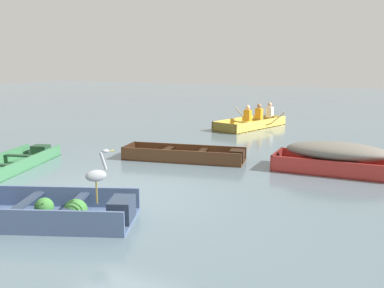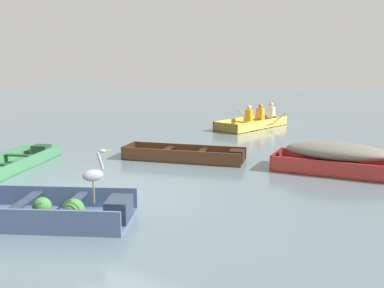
{
  "view_description": "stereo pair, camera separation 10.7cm",
  "coord_description": "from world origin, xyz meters",
  "views": [
    {
      "loc": [
        5.15,
        -6.55,
        2.56
      ],
      "look_at": [
        -0.21,
        3.72,
        0.35
      ],
      "focal_mm": 40.0,
      "sensor_mm": 36.0,
      "label": 1
    },
    {
      "loc": [
        5.24,
        -6.5,
        2.56
      ],
      "look_at": [
        -0.21,
        3.72,
        0.35
      ],
      "focal_mm": 40.0,
      "sensor_mm": 36.0,
      "label": 2
    }
  ],
  "objects": [
    {
      "name": "skiff_green_far_moored",
      "position": [
        -3.49,
        0.49,
        0.1
      ],
      "size": [
        1.98,
        3.48,
        0.32
      ],
      "color": "#387047",
      "rests_on": "ground"
    },
    {
      "name": "skiff_red_mid_moored",
      "position": [
        3.65,
        3.76,
        0.42
      ],
      "size": [
        2.93,
        1.29,
        0.72
      ],
      "color": "#AD2D28",
      "rests_on": "ground"
    },
    {
      "name": "rowboat_yellow_with_crew",
      "position": [
        -0.53,
        9.71,
        0.21
      ],
      "size": [
        2.34,
        3.58,
        0.93
      ],
      "color": "#E5BC47",
      "rests_on": "ground"
    },
    {
      "name": "skiff_dark_varnish_near_moored",
      "position": [
        -0.06,
        3.25,
        0.12
      ],
      "size": [
        3.34,
        1.6,
        0.35
      ],
      "color": "#4C2D19",
      "rests_on": "ground"
    },
    {
      "name": "dinghy_slate_blue_foreground",
      "position": [
        0.16,
        -1.65,
        0.15
      ],
      "size": [
        3.02,
        2.26,
        0.42
      ],
      "color": "#475B7F",
      "rests_on": "ground"
    },
    {
      "name": "heron_on_dinghy",
      "position": [
        0.94,
        -1.63,
        0.89
      ],
      "size": [
        0.35,
        0.4,
        0.84
      ],
      "color": "olive",
      "rests_on": "dinghy_slate_blue_foreground"
    },
    {
      "name": "ground_plane",
      "position": [
        0.0,
        0.0,
        0.0
      ],
      "size": [
        80.0,
        80.0,
        0.0
      ],
      "primitive_type": "plane",
      "color": "slate"
    }
  ]
}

